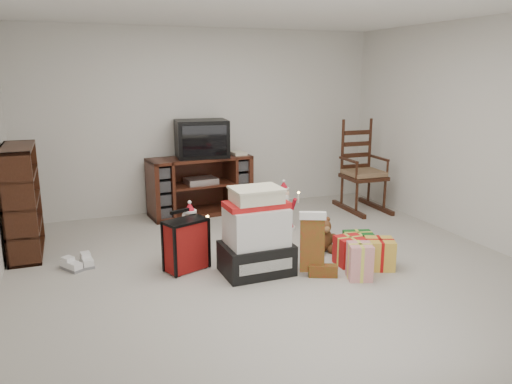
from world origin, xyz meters
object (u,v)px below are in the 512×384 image
(tv_stand, at_px, (200,186))
(sneaker_pair, at_px, (79,264))
(gift_pile, at_px, (256,237))
(bookshelf, at_px, (22,202))
(red_suitcase, at_px, (186,245))
(rocking_chair, at_px, (361,178))
(crt_television, at_px, (202,139))
(teddy_bear, at_px, (322,236))
(mrs_claus_figurine, at_px, (191,239))
(gift_cluster, at_px, (364,254))
(santa_figurine, at_px, (283,211))

(tv_stand, bearing_deg, sneaker_pair, -143.97)
(gift_pile, bearing_deg, bookshelf, 145.00)
(tv_stand, distance_m, bookshelf, 2.31)
(gift_pile, distance_m, sneaker_pair, 1.81)
(bookshelf, bearing_deg, gift_pile, -33.42)
(sneaker_pair, bearing_deg, red_suitcase, -46.73)
(tv_stand, relative_size, gift_pile, 1.72)
(tv_stand, height_order, rocking_chair, rocking_chair)
(tv_stand, xyz_separation_m, crt_television, (0.04, -0.01, 0.64))
(rocking_chair, relative_size, crt_television, 1.84)
(teddy_bear, distance_m, mrs_claus_figurine, 1.43)
(rocking_chair, distance_m, gift_pile, 2.78)
(rocking_chair, bearing_deg, tv_stand, 166.77)
(bookshelf, height_order, crt_television, crt_television)
(rocking_chair, relative_size, gift_pile, 1.58)
(rocking_chair, bearing_deg, red_suitcase, -153.52)
(mrs_claus_figurine, bearing_deg, sneaker_pair, 168.79)
(gift_cluster, bearing_deg, rocking_chair, 58.78)
(bookshelf, xyz_separation_m, gift_cluster, (3.20, -1.64, -0.43))
(bookshelf, height_order, teddy_bear, bookshelf)
(red_suitcase, bearing_deg, crt_television, 48.80)
(red_suitcase, relative_size, mrs_claus_figurine, 0.96)
(sneaker_pair, xyz_separation_m, crt_television, (1.68, 1.48, 1.00))
(gift_cluster, bearing_deg, red_suitcase, 162.49)
(rocking_chair, distance_m, red_suitcase, 3.16)
(mrs_claus_figurine, bearing_deg, gift_cluster, -25.19)
(teddy_bear, bearing_deg, gift_pile, -160.64)
(gift_pile, distance_m, santa_figurine, 1.42)
(gift_pile, height_order, santa_figurine, gift_pile)
(tv_stand, distance_m, teddy_bear, 2.11)
(rocking_chair, distance_m, mrs_claus_figurine, 2.98)
(gift_pile, bearing_deg, teddy_bear, 17.78)
(tv_stand, bearing_deg, red_suitcase, -114.56)
(bookshelf, relative_size, gift_pile, 1.40)
(tv_stand, relative_size, crt_television, 2.00)
(gift_cluster, bearing_deg, tv_stand, 113.23)
(red_suitcase, distance_m, mrs_claus_figurine, 0.24)
(teddy_bear, distance_m, santa_figurine, 0.86)
(teddy_bear, xyz_separation_m, crt_television, (-0.83, 1.90, 0.88))
(rocking_chair, relative_size, gift_cluster, 1.51)
(mrs_claus_figurine, bearing_deg, gift_pile, -44.73)
(bookshelf, height_order, red_suitcase, bookshelf)
(gift_pile, height_order, sneaker_pair, gift_pile)
(santa_figurine, xyz_separation_m, crt_television, (-0.74, 1.05, 0.81))
(santa_figurine, bearing_deg, rocking_chair, 19.58)
(rocking_chair, bearing_deg, gift_cluster, -120.37)
(bookshelf, distance_m, gift_pile, 2.56)
(teddy_bear, xyz_separation_m, gift_cluster, (0.18, -0.54, -0.03))
(mrs_claus_figurine, distance_m, crt_television, 1.96)
(santa_figurine, distance_m, gift_cluster, 1.42)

